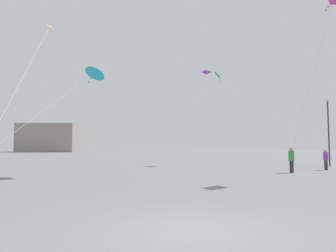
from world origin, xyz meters
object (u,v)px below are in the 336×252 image
(kite_violet_delta, at_px, (210,74))
(lamppost_east, at_px, (328,121))
(person_in_green, at_px, (291,159))
(kite_magenta_delta, at_px, (332,4))
(kite_emerald_diamond, at_px, (219,76))
(kite_cyan_diamond, at_px, (95,73))
(kite_amber_diamond, at_px, (49,29))
(building_left_hall, at_px, (51,138))
(person_in_purple, at_px, (326,159))

(kite_violet_delta, distance_m, lamppost_east, 19.61)
(kite_violet_delta, bearing_deg, person_in_green, -84.94)
(kite_magenta_delta, relative_size, kite_violet_delta, 0.45)
(lamppost_east, bearing_deg, kite_emerald_diamond, 158.95)
(kite_cyan_diamond, xyz_separation_m, kite_amber_diamond, (-6.25, 8.24, 6.20))
(person_in_green, height_order, lamppost_east, lamppost_east)
(kite_amber_diamond, height_order, kite_violet_delta, kite_amber_diamond)
(kite_emerald_diamond, relative_size, building_left_hall, 0.46)
(person_in_green, xyz_separation_m, building_left_hall, (-45.31, 79.26, 3.55))
(person_in_green, distance_m, kite_cyan_diamond, 14.53)
(person_in_purple, xyz_separation_m, kite_cyan_diamond, (-17.06, -3.25, 5.78))
(person_in_green, relative_size, kite_cyan_diamond, 0.26)
(kite_emerald_diamond, height_order, kite_violet_delta, kite_violet_delta)
(person_in_green, xyz_separation_m, lamppost_east, (6.18, 6.26, 3.10))
(kite_magenta_delta, xyz_separation_m, lamppost_east, (4.89, 9.58, -6.29))
(person_in_green, height_order, kite_cyan_diamond, kite_cyan_diamond)
(kite_magenta_delta, bearing_deg, building_left_hall, 119.43)
(kite_magenta_delta, height_order, lamppost_east, kite_magenta_delta)
(person_in_green, relative_size, lamppost_east, 0.28)
(kite_magenta_delta, xyz_separation_m, kite_amber_diamond, (-20.88, 10.72, 2.51))
(kite_magenta_delta, relative_size, lamppost_east, 1.53)
(person_in_purple, relative_size, kite_cyan_diamond, 0.24)
(kite_cyan_diamond, xyz_separation_m, lamppost_east, (19.52, 7.10, -2.60))
(kite_violet_delta, xyz_separation_m, building_left_hall, (-43.35, 57.11, -7.65))
(kite_emerald_diamond, height_order, building_left_hall, kite_emerald_diamond)
(kite_magenta_delta, height_order, building_left_hall, kite_magenta_delta)
(person_in_purple, distance_m, person_in_green, 4.43)
(person_in_green, distance_m, kite_emerald_diamond, 13.07)
(kite_emerald_diamond, bearing_deg, kite_violet_delta, 85.09)
(lamppost_east, bearing_deg, kite_violet_delta, 117.12)
(building_left_hall, xyz_separation_m, lamppost_east, (51.49, -73.00, -0.46))
(kite_cyan_diamond, distance_m, kite_violet_delta, 26.24)
(person_in_green, height_order, kite_emerald_diamond, kite_emerald_diamond)
(kite_violet_delta, bearing_deg, kite_magenta_delta, -82.74)
(person_in_purple, bearing_deg, person_in_green, 161.21)
(kite_violet_delta, bearing_deg, lamppost_east, -62.88)
(kite_emerald_diamond, xyz_separation_m, lamppost_east, (9.20, -3.54, -5.01))
(person_in_purple, height_order, building_left_hall, building_left_hall)
(person_in_purple, xyz_separation_m, kite_amber_diamond, (-23.31, 4.99, 11.99))
(kite_amber_diamond, distance_m, building_left_hall, 76.78)
(person_in_purple, xyz_separation_m, kite_magenta_delta, (-2.43, -5.73, 9.48))
(kite_magenta_delta, distance_m, lamppost_east, 12.46)
(kite_emerald_diamond, height_order, kite_magenta_delta, kite_magenta_delta)
(person_in_purple, height_order, kite_amber_diamond, kite_amber_diamond)
(kite_cyan_diamond, bearing_deg, building_left_hall, 111.76)
(kite_cyan_diamond, relative_size, lamppost_east, 1.08)
(kite_emerald_diamond, height_order, lamppost_east, kite_emerald_diamond)
(kite_cyan_diamond, bearing_deg, kite_amber_diamond, 127.19)
(person_in_green, xyz_separation_m, kite_cyan_diamond, (-13.34, -0.84, 5.69))
(kite_cyan_diamond, bearing_deg, kite_violet_delta, 63.66)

